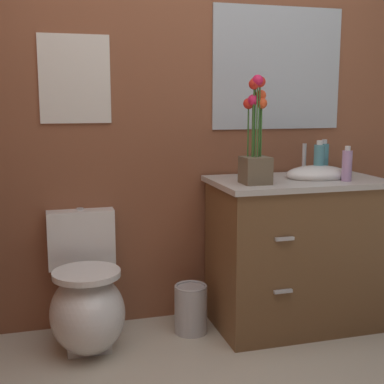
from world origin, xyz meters
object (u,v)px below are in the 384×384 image
Objects in this scene: flower_vase at (256,143)px; lotion_bottle at (347,165)px; soap_bottle at (324,159)px; wall_poster at (75,79)px; vanity_cabinet at (296,250)px; hand_wash_bottle at (319,161)px; toilet at (86,302)px; wall_mirror at (278,68)px; trash_bin at (191,308)px.

lotion_bottle is (0.51, -0.05, -0.12)m from flower_vase.
soap_bottle is 1.46m from wall_poster.
soap_bottle is at bearing 23.92° from vanity_cabinet.
flower_vase is 0.45m from hand_wash_bottle.
vanity_cabinet is at bearing -175.19° from hand_wash_bottle.
wall_poster is at bearing 171.61° from soap_bottle.
toilet is 3.33× the size of hand_wash_bottle.
toilet is 0.86× the size of wall_mirror.
hand_wash_bottle is at bearing -2.60° from trash_bin.
hand_wash_bottle is at bearing -12.32° from wall_poster.
toilet is at bearing 172.08° from flower_vase.
flower_vase reaches higher than hand_wash_bottle.
hand_wash_bottle is (-0.08, 0.15, 0.01)m from lotion_bottle.
wall_poster is at bearing 180.00° from wall_mirror.
soap_bottle is (1.37, 0.07, 0.69)m from toilet.
flower_vase reaches higher than lotion_bottle.
vanity_cabinet reaches higher than trash_bin.
vanity_cabinet is 1.06m from wall_mirror.
lotion_bottle is 0.71m from wall_mirror.
hand_wash_bottle is 0.45× the size of wall_poster.
vanity_cabinet is 4.92× the size of hand_wash_bottle.
toilet is 0.68× the size of vanity_cabinet.
soap_bottle is (0.50, 0.19, -0.11)m from flower_vase.
vanity_cabinet is 0.52m from hand_wash_bottle.
wall_poster reaches higher than toilet.
wall_mirror is at bearing 12.96° from toilet.
flower_vase is 0.97m from trash_bin.
wall_poster is at bearing 165.84° from vanity_cabinet.
hand_wash_bottle reaches higher than vanity_cabinet.
toilet is at bearing 178.70° from vanity_cabinet.
soap_bottle is (0.21, 0.09, 0.50)m from vanity_cabinet.
trash_bin is 0.34× the size of wall_mirror.
toilet is 1.54m from soap_bottle.
wall_poster is (0.00, 0.27, 1.13)m from toilet.
wall_mirror is at bearing 0.00° from wall_poster.
hand_wash_bottle is at bearing -64.78° from wall_mirror.
toilet is 1.47m from hand_wash_bottle.
wall_mirror is (1.16, 0.00, 0.07)m from wall_poster.
toilet is at bearing -167.04° from wall_mirror.
vanity_cabinet is 0.55m from soap_bottle.
vanity_cabinet is 0.56m from lotion_bottle.
lotion_bottle is at bearing -5.23° from flower_vase.
wall_mirror is (1.16, 0.27, 1.21)m from toilet.
flower_vase is at bearing -126.89° from wall_mirror.
soap_bottle is 1.10× the size of lotion_bottle.
soap_bottle is at bearing 2.72° from toilet.
trash_bin is 0.59× the size of wall_poster.
hand_wash_bottle is (-0.08, -0.08, 0.00)m from soap_bottle.
wall_mirror reaches higher than hand_wash_bottle.
flower_vase is (0.87, -0.12, 0.81)m from toilet.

